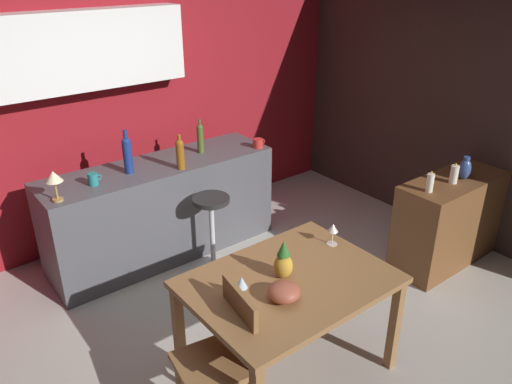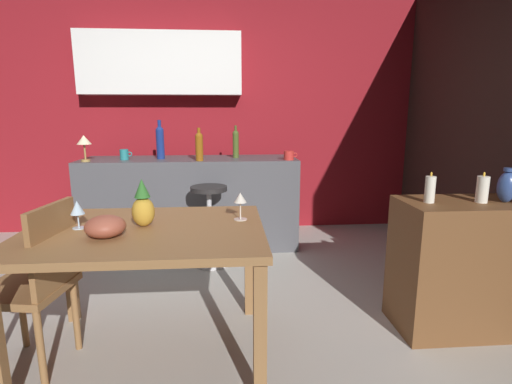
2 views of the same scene
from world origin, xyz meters
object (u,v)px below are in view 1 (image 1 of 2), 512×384
(bar_stool, at_px, (212,232))
(wine_bottle_cobalt, at_px, (127,153))
(wine_bottle_olive, at_px, (200,137))
(vase_ceramic_blue, at_px, (465,169))
(wine_glass_right, at_px, (242,283))
(cup_teal, at_px, (93,179))
(wine_glass_left, at_px, (333,229))
(fruit_bowl, at_px, (284,292))
(sideboard_cabinet, at_px, (449,221))
(pineapple_centerpiece, at_px, (283,262))
(dining_table, at_px, (289,290))
(pillar_candle_short, at_px, (454,174))
(chair_near_window, at_px, (223,354))
(counter_lamp, at_px, (54,179))
(wine_bottle_amber, at_px, (180,153))
(pillar_candle_tall, at_px, (430,183))
(cup_red, at_px, (258,143))

(bar_stool, bearing_deg, wine_bottle_cobalt, 133.83)
(wine_bottle_olive, bearing_deg, vase_ceramic_blue, -48.61)
(wine_glass_right, xyz_separation_m, cup_teal, (-0.19, 1.74, 0.10))
(wine_glass_left, bearing_deg, wine_glass_right, -173.05)
(cup_teal, bearing_deg, bar_stool, -28.61)
(fruit_bowl, height_order, wine_bottle_cobalt, wine_bottle_cobalt)
(bar_stool, relative_size, vase_ceramic_blue, 3.48)
(wine_bottle_olive, bearing_deg, sideboard_cabinet, -48.75)
(sideboard_cabinet, relative_size, wine_bottle_olive, 3.44)
(bar_stool, height_order, pineapple_centerpiece, pineapple_centerpiece)
(wine_glass_left, bearing_deg, wine_bottle_cobalt, 112.93)
(dining_table, xyz_separation_m, pineapple_centerpiece, (-0.01, 0.05, 0.20))
(wine_bottle_cobalt, xyz_separation_m, pillar_candle_short, (2.14, -1.71, -0.17))
(wine_glass_right, distance_m, vase_ceramic_blue, 2.43)
(wine_bottle_cobalt, height_order, vase_ceramic_blue, wine_bottle_cobalt)
(wine_glass_right, bearing_deg, chair_near_window, -156.37)
(wine_bottle_cobalt, xyz_separation_m, vase_ceramic_blue, (2.28, -1.72, -0.16))
(counter_lamp, bearing_deg, wine_bottle_amber, -1.25)
(wine_glass_right, bearing_deg, wine_bottle_olive, 64.34)
(wine_bottle_amber, distance_m, wine_bottle_olive, 0.42)
(chair_near_window, relative_size, wine_bottle_olive, 2.80)
(wine_glass_left, bearing_deg, counter_lamp, 132.09)
(pillar_candle_tall, bearing_deg, vase_ceramic_blue, -3.89)
(wine_glass_left, distance_m, pineapple_centerpiece, 0.53)
(chair_near_window, xyz_separation_m, bar_stool, (0.83, 1.38, -0.11))
(wine_bottle_amber, relative_size, wine_bottle_olive, 0.96)
(cup_teal, bearing_deg, wine_glass_left, -57.29)
(pineapple_centerpiece, distance_m, cup_red, 1.90)
(fruit_bowl, bearing_deg, counter_lamp, 111.39)
(sideboard_cabinet, bearing_deg, cup_teal, 147.78)
(wine_bottle_amber, distance_m, pillar_candle_short, 2.32)
(cup_teal, xyz_separation_m, counter_lamp, (-0.32, -0.11, 0.13))
(dining_table, xyz_separation_m, wine_bottle_olive, (0.53, 1.86, 0.39))
(pineapple_centerpiece, relative_size, wine_bottle_cobalt, 0.69)
(counter_lamp, bearing_deg, pineapple_centerpiece, -62.19)
(bar_stool, relative_size, fruit_bowl, 3.65)
(wine_bottle_amber, bearing_deg, wine_glass_left, -77.72)
(wine_bottle_amber, height_order, cup_red, wine_bottle_amber)
(pillar_candle_short, bearing_deg, fruit_bowl, -173.33)
(wine_glass_left, distance_m, pillar_candle_tall, 1.12)
(dining_table, xyz_separation_m, wine_bottle_cobalt, (-0.20, 1.82, 0.42))
(wine_glass_left, relative_size, pillar_candle_tall, 0.86)
(wine_bottle_olive, distance_m, cup_red, 0.56)
(bar_stool, height_order, pillar_candle_short, pillar_candle_short)
(counter_lamp, bearing_deg, pillar_candle_short, -28.81)
(wine_glass_left, bearing_deg, wine_bottle_olive, 89.32)
(wine_bottle_amber, height_order, pillar_candle_short, wine_bottle_amber)
(fruit_bowl, distance_m, pillar_candle_short, 2.11)
(bar_stool, xyz_separation_m, counter_lamp, (-1.14, 0.33, 0.70))
(chair_near_window, bearing_deg, pillar_candle_tall, 5.13)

